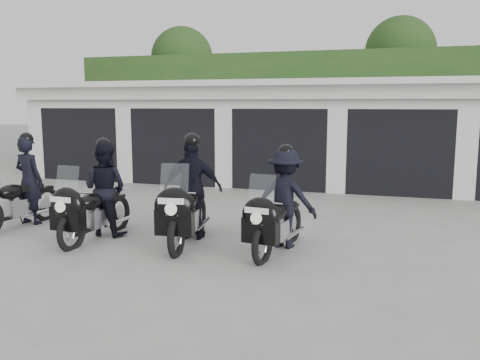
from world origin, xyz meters
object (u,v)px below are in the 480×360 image
(police_bike_c, at_px, (190,195))
(police_bike_d, at_px, (282,204))
(police_bike_b, at_px, (99,195))
(police_bike_a, at_px, (17,189))

(police_bike_c, height_order, police_bike_d, police_bike_c)
(police_bike_b, distance_m, police_bike_c, 1.64)
(police_bike_b, distance_m, police_bike_d, 3.22)
(police_bike_a, relative_size, police_bike_c, 0.97)
(police_bike_b, height_order, police_bike_c, police_bike_c)
(police_bike_b, height_order, police_bike_d, police_bike_b)
(police_bike_c, distance_m, police_bike_d, 1.59)
(police_bike_d, bearing_deg, police_bike_c, -172.59)
(police_bike_d, bearing_deg, police_bike_a, -171.95)
(police_bike_a, distance_m, police_bike_b, 1.93)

